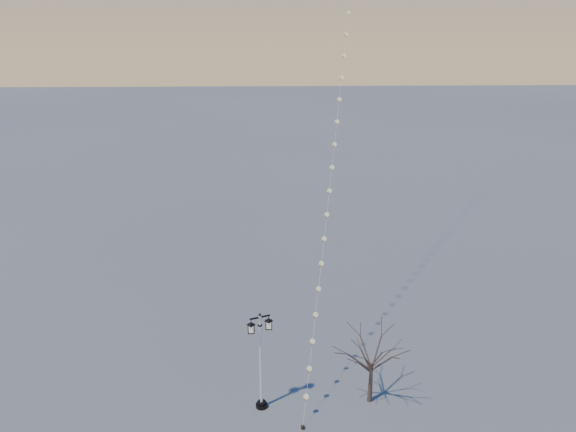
{
  "coord_description": "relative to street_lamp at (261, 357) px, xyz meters",
  "views": [
    {
      "loc": [
        -0.13,
        -22.86,
        19.95
      ],
      "look_at": [
        0.78,
        4.43,
        10.01
      ],
      "focal_mm": 34.03,
      "sensor_mm": 36.0,
      "label": 1
    }
  ],
  "objects": [
    {
      "name": "ground",
      "position": [
        0.76,
        -1.55,
        -3.21
      ],
      "size": [
        300.0,
        300.0,
        0.0
      ],
      "primitive_type": "plane",
      "color": "#606060",
      "rests_on": "ground"
    },
    {
      "name": "street_lamp",
      "position": [
        0.0,
        0.0,
        0.0
      ],
      "size": [
        1.41,
        0.85,
        5.79
      ],
      "rotation": [
        0.0,
        0.0,
        0.37
      ],
      "color": "black",
      "rests_on": "ground"
    },
    {
      "name": "bare_tree",
      "position": [
        5.97,
        0.3,
        -0.11
      ],
      "size": [
        2.69,
        2.69,
        4.46
      ],
      "rotation": [
        0.0,
        0.0,
        0.21
      ],
      "color": "#403129",
      "rests_on": "ground"
    },
    {
      "name": "kite_train",
      "position": [
        5.69,
        13.04,
        17.4
      ],
      "size": [
        7.68,
        30.21,
        41.44
      ],
      "rotation": [
        0.0,
        0.0,
        -0.3
      ],
      "color": "black",
      "rests_on": "ground"
    }
  ]
}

